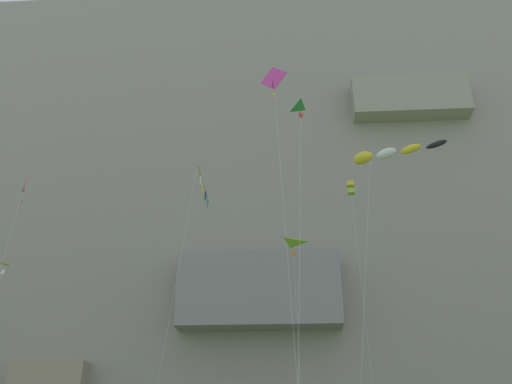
{
  "coord_description": "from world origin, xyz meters",
  "views": [
    {
      "loc": [
        3.08,
        -9.56,
        2.52
      ],
      "look_at": [
        1.23,
        20.97,
        17.99
      ],
      "focal_mm": 36.87,
      "sensor_mm": 36.0,
      "label": 1
    }
  ],
  "objects_px": {
    "kite_diamond_high_right": "(274,88)",
    "kite_windsock_far_left": "(384,154)",
    "kite_diamond_far_right": "(24,188)",
    "kite_delta_near_cliff": "(291,257)",
    "kite_banner_mid_right": "(202,195)",
    "kite_delta_mid_left": "(305,131)",
    "kite_delta_upper_mid": "(3,282)",
    "kite_box_low_left": "(351,190)"
  },
  "relations": [
    {
      "from": "kite_delta_near_cliff",
      "to": "kite_banner_mid_right",
      "type": "bearing_deg",
      "value": -127.36
    },
    {
      "from": "kite_box_low_left",
      "to": "kite_delta_upper_mid",
      "type": "height_order",
      "value": "kite_box_low_left"
    },
    {
      "from": "kite_delta_mid_left",
      "to": "kite_banner_mid_right",
      "type": "distance_m",
      "value": 11.19
    },
    {
      "from": "kite_diamond_far_right",
      "to": "kite_diamond_high_right",
      "type": "bearing_deg",
      "value": -28.62
    },
    {
      "from": "kite_delta_mid_left",
      "to": "kite_delta_upper_mid",
      "type": "bearing_deg",
      "value": 178.48
    },
    {
      "from": "kite_diamond_far_right",
      "to": "kite_windsock_far_left",
      "type": "distance_m",
      "value": 26.57
    },
    {
      "from": "kite_diamond_high_right",
      "to": "kite_windsock_far_left",
      "type": "bearing_deg",
      "value": 24.63
    },
    {
      "from": "kite_windsock_far_left",
      "to": "kite_diamond_high_right",
      "type": "bearing_deg",
      "value": -155.37
    },
    {
      "from": "kite_delta_upper_mid",
      "to": "kite_diamond_far_right",
      "type": "bearing_deg",
      "value": 119.74
    },
    {
      "from": "kite_delta_mid_left",
      "to": "kite_box_low_left",
      "type": "height_order",
      "value": "kite_box_low_left"
    },
    {
      "from": "kite_delta_near_cliff",
      "to": "kite_diamond_high_right",
      "type": "bearing_deg",
      "value": -92.37
    },
    {
      "from": "kite_banner_mid_right",
      "to": "kite_windsock_far_left",
      "type": "height_order",
      "value": "kite_banner_mid_right"
    },
    {
      "from": "kite_delta_mid_left",
      "to": "kite_diamond_far_right",
      "type": "height_order",
      "value": "kite_diamond_far_right"
    },
    {
      "from": "kite_delta_near_cliff",
      "to": "kite_banner_mid_right",
      "type": "xyz_separation_m",
      "value": [
        -6.48,
        -8.49,
        1.98
      ]
    },
    {
      "from": "kite_delta_near_cliff",
      "to": "kite_banner_mid_right",
      "type": "distance_m",
      "value": 10.86
    },
    {
      "from": "kite_delta_mid_left",
      "to": "kite_diamond_high_right",
      "type": "xyz_separation_m",
      "value": [
        -1.71,
        -2.36,
        1.36
      ]
    },
    {
      "from": "kite_delta_near_cliff",
      "to": "kite_diamond_high_right",
      "type": "height_order",
      "value": "kite_diamond_high_right"
    },
    {
      "from": "kite_box_low_left",
      "to": "kite_delta_near_cliff",
      "type": "bearing_deg",
      "value": -173.91
    },
    {
      "from": "kite_delta_mid_left",
      "to": "kite_diamond_high_right",
      "type": "height_order",
      "value": "kite_diamond_high_right"
    },
    {
      "from": "kite_delta_mid_left",
      "to": "kite_delta_near_cliff",
      "type": "bearing_deg",
      "value": 93.09
    },
    {
      "from": "kite_delta_near_cliff",
      "to": "kite_diamond_far_right",
      "type": "bearing_deg",
      "value": -156.15
    },
    {
      "from": "kite_banner_mid_right",
      "to": "kite_windsock_far_left",
      "type": "relative_size",
      "value": 1.11
    },
    {
      "from": "kite_diamond_far_right",
      "to": "kite_delta_upper_mid",
      "type": "bearing_deg",
      "value": -60.26
    },
    {
      "from": "kite_delta_near_cliff",
      "to": "kite_delta_upper_mid",
      "type": "relative_size",
      "value": 1.56
    },
    {
      "from": "kite_diamond_far_right",
      "to": "kite_diamond_high_right",
      "type": "height_order",
      "value": "kite_diamond_high_right"
    },
    {
      "from": "kite_delta_near_cliff",
      "to": "kite_banner_mid_right",
      "type": "relative_size",
      "value": 0.88
    },
    {
      "from": "kite_box_low_left",
      "to": "kite_banner_mid_right",
      "type": "distance_m",
      "value": 15.93
    },
    {
      "from": "kite_delta_mid_left",
      "to": "kite_box_low_left",
      "type": "xyz_separation_m",
      "value": [
        4.8,
        17.49,
        4.92
      ]
    },
    {
      "from": "kite_banner_mid_right",
      "to": "kite_windsock_far_left",
      "type": "xyz_separation_m",
      "value": [
        11.89,
        -7.91,
        -1.7
      ]
    },
    {
      "from": "kite_delta_mid_left",
      "to": "kite_diamond_high_right",
      "type": "distance_m",
      "value": 3.22
    },
    {
      "from": "kite_windsock_far_left",
      "to": "kite_diamond_far_right",
      "type": "bearing_deg",
      "value": 163.32
    },
    {
      "from": "kite_delta_near_cliff",
      "to": "kite_delta_upper_mid",
      "type": "bearing_deg",
      "value": -133.41
    },
    {
      "from": "kite_box_low_left",
      "to": "kite_diamond_far_right",
      "type": "bearing_deg",
      "value": -159.83
    },
    {
      "from": "kite_delta_mid_left",
      "to": "kite_box_low_left",
      "type": "bearing_deg",
      "value": 74.64
    },
    {
      "from": "kite_windsock_far_left",
      "to": "kite_delta_upper_mid",
      "type": "xyz_separation_m",
      "value": [
        -20.97,
        -0.05,
        -7.2
      ]
    },
    {
      "from": "kite_delta_mid_left",
      "to": "kite_diamond_far_right",
      "type": "distance_m",
      "value": 22.37
    },
    {
      "from": "kite_box_low_left",
      "to": "kite_delta_upper_mid",
      "type": "relative_size",
      "value": 2.15
    },
    {
      "from": "kite_box_low_left",
      "to": "kite_delta_upper_mid",
      "type": "bearing_deg",
      "value": -141.28
    },
    {
      "from": "kite_box_low_left",
      "to": "kite_delta_upper_mid",
      "type": "xyz_separation_m",
      "value": [
        -21.27,
        -17.06,
        -13.6
      ]
    },
    {
      "from": "kite_delta_upper_mid",
      "to": "kite_delta_mid_left",
      "type": "bearing_deg",
      "value": -1.52
    },
    {
      "from": "kite_diamond_high_right",
      "to": "kite_windsock_far_left",
      "type": "relative_size",
      "value": 1.21
    },
    {
      "from": "kite_delta_mid_left",
      "to": "kite_delta_upper_mid",
      "type": "distance_m",
      "value": 18.62
    }
  ]
}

